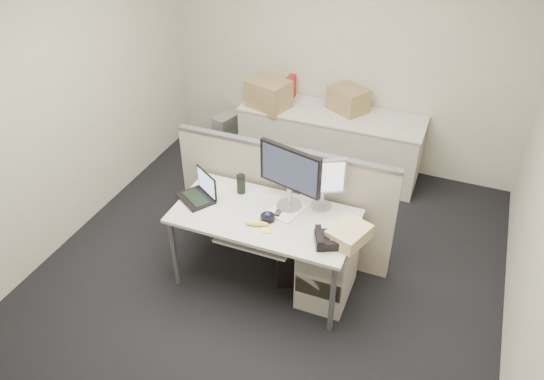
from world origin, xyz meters
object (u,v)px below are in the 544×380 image
at_px(monitor_main, 290,179).
at_px(desk, 264,221).
at_px(desk_phone, 330,240).
at_px(laptop, 195,188).

bearing_deg(monitor_main, desk, -115.07).
height_order(monitor_main, desk_phone, monitor_main).
height_order(desk, laptop, laptop).
distance_m(laptop, desk_phone, 1.23).
bearing_deg(laptop, monitor_main, 47.45).
bearing_deg(desk, monitor_main, 50.19).
xyz_separation_m(monitor_main, desk_phone, (0.45, -0.32, -0.25)).
relative_size(desk, monitor_main, 2.66).
distance_m(desk, laptop, 0.65).
height_order(desk, desk_phone, desk_phone).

